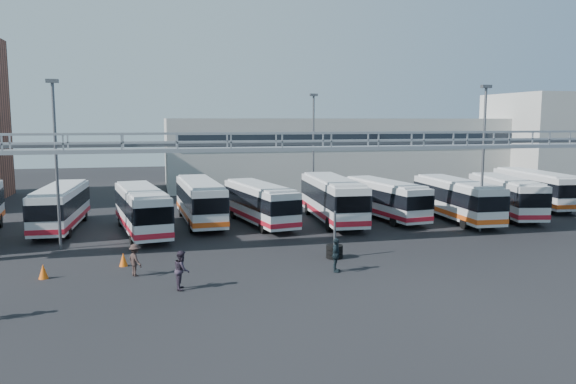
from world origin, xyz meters
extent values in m
plane|color=black|center=(0.00, 0.00, 0.00)|extent=(140.00, 140.00, 0.00)
cube|color=#989AA0|center=(0.00, 5.00, 6.10)|extent=(50.00, 1.80, 0.22)
cube|color=#989AA0|center=(0.00, 4.15, 7.05)|extent=(50.00, 0.10, 0.10)
cube|color=#989AA0|center=(0.00, 5.85, 7.05)|extent=(50.00, 0.10, 0.10)
cube|color=#4C4F54|center=(0.00, 9.00, 6.30)|extent=(45.00, 0.50, 0.35)
cube|color=#9E9E99|center=(12.00, 38.00, 4.00)|extent=(42.00, 14.00, 8.00)
cube|color=#B2B2AD|center=(38.00, 32.00, 5.50)|extent=(14.00, 12.00, 11.00)
cylinder|color=#4C4F54|center=(-16.00, 8.00, 5.00)|extent=(0.18, 0.18, 10.00)
cube|color=#4C4F54|center=(-16.00, 8.00, 10.10)|extent=(0.70, 0.35, 0.22)
cylinder|color=#4C4F54|center=(12.00, 7.00, 5.00)|extent=(0.18, 0.18, 10.00)
cube|color=#4C4F54|center=(12.00, 7.00, 10.10)|extent=(0.70, 0.35, 0.22)
cylinder|color=#4C4F54|center=(4.00, 22.00, 5.00)|extent=(0.18, 0.18, 10.00)
cube|color=#4C4F54|center=(4.00, 22.00, 10.10)|extent=(0.70, 0.35, 0.22)
cube|color=silver|center=(-16.90, 14.56, 1.71)|extent=(2.81, 10.38, 2.57)
cube|color=black|center=(-16.90, 14.56, 2.01)|extent=(2.87, 10.44, 1.03)
cube|color=#B21626|center=(-16.90, 14.56, 0.79)|extent=(2.86, 10.43, 0.33)
cube|color=silver|center=(-16.90, 14.56, 3.07)|extent=(2.53, 9.34, 0.15)
cylinder|color=black|center=(-18.10, 11.32, 0.47)|extent=(0.32, 0.95, 0.93)
cylinder|color=black|center=(-16.01, 11.22, 0.47)|extent=(0.32, 0.95, 0.93)
cylinder|color=black|center=(-17.80, 17.89, 0.47)|extent=(0.32, 0.95, 0.93)
cylinder|color=black|center=(-15.71, 17.80, 0.47)|extent=(0.32, 0.95, 0.93)
cube|color=silver|center=(-11.26, 11.69, 1.74)|extent=(4.05, 10.74, 2.62)
cube|color=black|center=(-11.26, 11.69, 2.05)|extent=(4.12, 10.81, 1.05)
cube|color=#B21626|center=(-11.26, 11.69, 0.81)|extent=(4.11, 10.80, 0.33)
cube|color=silver|center=(-11.26, 11.69, 3.13)|extent=(3.65, 9.67, 0.15)
cylinder|color=black|center=(-11.77, 8.20, 0.48)|extent=(0.44, 0.99, 0.95)
cylinder|color=black|center=(-9.65, 8.55, 0.48)|extent=(0.44, 0.99, 0.95)
cylinder|color=black|center=(-12.86, 14.83, 0.48)|extent=(0.44, 0.99, 0.95)
cylinder|color=black|center=(-10.74, 15.18, 0.48)|extent=(0.44, 0.99, 0.95)
cube|color=silver|center=(-7.01, 14.73, 1.79)|extent=(3.04, 10.90, 2.69)
cube|color=black|center=(-7.01, 14.73, 2.11)|extent=(3.11, 10.96, 1.08)
cube|color=#DC5114|center=(-7.01, 14.73, 0.83)|extent=(3.10, 10.95, 0.34)
cube|color=silver|center=(-7.01, 14.73, 3.21)|extent=(2.74, 9.81, 0.16)
cylinder|color=black|center=(-7.92, 11.22, 0.49)|extent=(0.35, 0.99, 0.98)
cylinder|color=black|center=(-5.71, 11.34, 0.49)|extent=(0.35, 0.99, 0.98)
cylinder|color=black|center=(-8.30, 18.11, 0.49)|extent=(0.35, 0.99, 0.98)
cylinder|color=black|center=(-6.10, 18.23, 0.49)|extent=(0.35, 0.99, 0.98)
cube|color=silver|center=(-2.69, 13.19, 1.67)|extent=(4.07, 10.30, 2.51)
cube|color=black|center=(-2.69, 13.19, 1.97)|extent=(4.14, 10.37, 1.01)
cube|color=#B21626|center=(-2.69, 13.19, 0.78)|extent=(4.13, 10.36, 0.32)
cube|color=silver|center=(-2.69, 13.19, 3.00)|extent=(3.66, 9.27, 0.15)
cylinder|color=black|center=(-3.11, 9.84, 0.46)|extent=(0.44, 0.95, 0.91)
cylinder|color=black|center=(-1.10, 10.21, 0.46)|extent=(0.44, 0.95, 0.91)
cylinder|color=black|center=(-4.28, 16.17, 0.46)|extent=(0.44, 0.95, 0.91)
cylinder|color=black|center=(-2.27, 16.54, 0.46)|extent=(0.44, 0.95, 0.91)
cube|color=silver|center=(2.94, 12.90, 1.86)|extent=(3.20, 11.35, 2.80)
cube|color=black|center=(2.94, 12.90, 2.19)|extent=(3.27, 11.41, 1.12)
cube|color=#B21626|center=(2.94, 12.90, 0.87)|extent=(3.25, 11.40, 0.36)
cube|color=silver|center=(2.94, 12.90, 3.34)|extent=(2.88, 10.21, 0.16)
cylinder|color=black|center=(1.57, 9.38, 0.51)|extent=(0.37, 1.04, 1.02)
cylinder|color=black|center=(3.88, 9.25, 0.51)|extent=(0.37, 1.04, 1.02)
cylinder|color=black|center=(1.99, 16.55, 0.51)|extent=(0.37, 1.04, 1.02)
cylinder|color=black|center=(4.30, 16.42, 0.51)|extent=(0.37, 1.04, 1.02)
cube|color=silver|center=(7.40, 13.29, 1.65)|extent=(3.53, 10.18, 2.49)
cube|color=black|center=(7.40, 13.29, 1.95)|extent=(3.59, 10.24, 1.00)
cube|color=#B21626|center=(7.40, 13.29, 0.77)|extent=(3.58, 10.23, 0.32)
cube|color=silver|center=(7.40, 13.29, 2.97)|extent=(3.17, 9.16, 0.14)
cylinder|color=black|center=(6.81, 9.99, 0.45)|extent=(0.39, 0.93, 0.91)
cylinder|color=black|center=(8.81, 10.25, 0.45)|extent=(0.39, 0.93, 0.91)
cylinder|color=black|center=(5.99, 16.32, 0.45)|extent=(0.39, 0.93, 0.91)
cylinder|color=black|center=(8.00, 16.58, 0.45)|extent=(0.39, 0.93, 0.91)
cube|color=silver|center=(12.54, 11.27, 1.75)|extent=(2.79, 10.62, 2.63)
cube|color=black|center=(12.54, 11.27, 2.06)|extent=(2.85, 10.68, 1.05)
cube|color=#DC5114|center=(12.54, 11.27, 0.81)|extent=(2.84, 10.67, 0.34)
cube|color=silver|center=(12.54, 11.27, 3.14)|extent=(2.51, 9.56, 0.15)
cylinder|color=black|center=(11.34, 7.94, 0.48)|extent=(0.32, 0.97, 0.96)
cylinder|color=black|center=(13.49, 7.86, 0.48)|extent=(0.32, 0.97, 0.96)
cylinder|color=black|center=(11.59, 14.68, 0.48)|extent=(0.32, 0.97, 0.96)
cylinder|color=black|center=(13.74, 14.59, 0.48)|extent=(0.32, 0.97, 0.96)
cube|color=silver|center=(17.45, 12.12, 1.73)|extent=(4.38, 10.66, 2.60)
cube|color=black|center=(17.45, 12.12, 2.03)|extent=(4.46, 10.73, 1.04)
cube|color=#B21626|center=(17.45, 12.12, 0.80)|extent=(4.44, 10.72, 0.33)
cube|color=silver|center=(17.45, 12.12, 3.10)|extent=(3.95, 9.60, 0.15)
cylinder|color=black|center=(15.75, 9.07, 0.47)|extent=(0.47, 0.98, 0.95)
cylinder|color=black|center=(17.83, 8.65, 0.47)|extent=(0.47, 0.98, 0.95)
cylinder|color=black|center=(17.07, 15.59, 0.47)|extent=(0.47, 0.98, 0.95)
cylinder|color=black|center=(19.16, 15.17, 0.47)|extent=(0.47, 0.98, 0.95)
cube|color=silver|center=(23.02, 15.85, 1.77)|extent=(3.49, 10.83, 2.66)
cube|color=black|center=(23.02, 15.85, 2.08)|extent=(3.55, 10.90, 1.06)
cube|color=#DC5114|center=(23.02, 15.85, 0.82)|extent=(3.54, 10.88, 0.34)
cube|color=silver|center=(23.02, 15.85, 3.17)|extent=(3.14, 9.75, 0.15)
cylinder|color=black|center=(21.59, 12.58, 0.48)|extent=(0.39, 0.99, 0.97)
cylinder|color=black|center=(23.75, 12.36, 0.48)|extent=(0.39, 0.99, 0.97)
cylinder|color=black|center=(22.28, 19.35, 0.48)|extent=(0.39, 0.99, 0.97)
cylinder|color=black|center=(24.45, 19.13, 0.48)|extent=(0.39, 0.99, 0.97)
imported|color=#2D2432|center=(-9.19, -2.01, 0.91)|extent=(0.74, 0.93, 1.83)
imported|color=#332522|center=(-11.36, 0.78, 0.82)|extent=(1.04, 1.22, 1.64)
imported|color=black|center=(-1.30, -0.86, 0.89)|extent=(0.86, 1.13, 1.78)
cone|color=#E75A0C|center=(-15.80, 1.31, 0.37)|extent=(0.54, 0.54, 0.74)
cone|color=#E75A0C|center=(-12.07, 2.91, 0.36)|extent=(0.53, 0.53, 0.72)
cylinder|color=black|center=(-0.46, 1.96, 0.14)|extent=(0.95, 0.95, 0.23)
cylinder|color=black|center=(-0.46, 1.96, 0.38)|extent=(0.95, 0.95, 0.23)
cylinder|color=black|center=(-0.46, 1.96, 0.63)|extent=(0.95, 0.95, 0.23)
cylinder|color=#4C4F54|center=(-0.46, 1.96, 1.36)|extent=(0.14, 0.14, 2.71)
camera|label=1|loc=(-10.26, -27.80, 7.80)|focal=35.00mm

